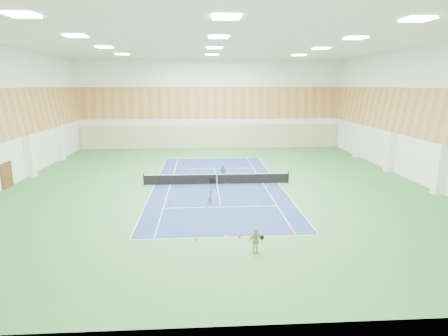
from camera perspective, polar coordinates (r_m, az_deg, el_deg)
The scene contains 21 objects.
ground at distance 33.18m, azimuth -1.08°, elevation -2.48°, with size 40.00×40.00×0.00m, color #327639.
room_shell at distance 32.15m, azimuth -1.13°, elevation 7.90°, with size 36.00×40.00×12.00m, color white, non-canonical shape.
wood_cladding at distance 32.05m, azimuth -1.14°, elevation 11.47°, with size 36.00×40.00×8.00m, color #C58449, non-canonical shape.
ceiling_light_grid at distance 32.21m, azimuth -1.17°, elevation 18.46°, with size 21.40×25.40×0.06m, color white, non-canonical shape.
court_surface at distance 33.17m, azimuth -1.08°, elevation -2.47°, with size 10.97×23.77×0.01m, color navy.
tennis_balls_scatter at distance 33.16m, azimuth -1.08°, elevation -2.41°, with size 10.57×22.77×0.07m, color #BAD023, non-canonical shape.
tennis_net at distance 33.04m, azimuth -1.09°, elevation -1.56°, with size 12.80×0.10×1.10m, color black, non-canonical shape.
back_curtain at distance 52.25m, azimuth -2.03°, elevation 4.83°, with size 35.40×0.16×3.20m, color #C6B793.
door_left_b at distance 36.82m, azimuth -30.19°, elevation -0.94°, with size 0.08×1.80×2.20m, color #593319.
coach at distance 34.03m, azimuth -0.15°, elevation -0.74°, with size 0.57×0.37×1.56m, color navy.
child_court at distance 27.73m, azimuth -2.03°, elevation -4.42°, with size 0.50×0.39×1.02m, color gray.
child_apron at distance 19.90m, azimuth 4.81°, elevation -10.99°, with size 0.78×0.32×1.33m, color tan.
ball_cart at distance 31.78m, azimuth -1.73°, elevation -2.42°, with size 0.46×0.46×0.80m, color black, non-canonical shape.
cone_svc_a at distance 27.35m, azimuth -8.23°, elevation -5.64°, with size 0.23×0.23×0.25m, color orange.
cone_svc_b at distance 26.93m, azimuth -2.67°, elevation -5.82°, with size 0.22×0.22×0.25m, color orange.
cone_svc_c at distance 27.62m, azimuth 1.02°, elevation -5.39°, with size 0.17×0.17×0.19m, color #E64A0C.
cone_svc_d at distance 27.11m, azimuth 5.80°, elevation -5.75°, with size 0.22×0.22×0.24m, color #F1450C.
cone_base_a at distance 22.09m, azimuth -9.61°, elevation -10.28°, with size 0.17×0.17×0.19m, color #E6420C.
cone_base_b at distance 21.59m, azimuth -4.21°, elevation -10.63°, with size 0.21×0.21×0.23m, color #FF5D0D.
cone_base_c at distance 21.88m, azimuth 2.39°, elevation -10.28°, with size 0.21×0.21×0.23m, color #EB3C0C.
cone_base_d at distance 22.93m, azimuth 10.21°, elevation -9.36°, with size 0.23×0.23×0.25m, color #FF610D.
Camera 1 is at (-1.35, -32.01, 8.60)m, focal length 30.00 mm.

